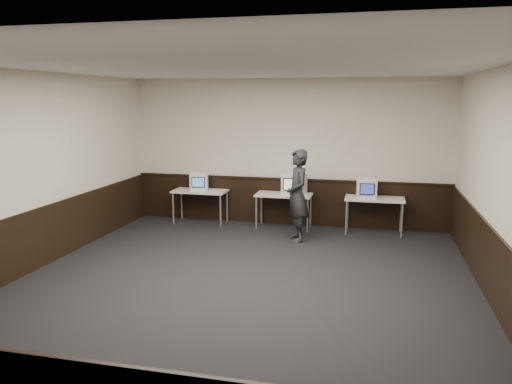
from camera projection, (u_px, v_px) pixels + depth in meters
floor at (240, 288)px, 7.39m from camera, size 8.00×8.00×0.00m
ceiling at (239, 66)px, 6.80m from camera, size 8.00×8.00×0.00m
back_wall at (287, 153)px, 10.92m from camera, size 7.00×0.00×7.00m
front_wall at (81, 278)px, 3.27m from camera, size 7.00×0.00×7.00m
left_wall at (26, 173)px, 7.89m from camera, size 0.00×8.00×8.00m
right_wall at (507, 192)px, 6.30m from camera, size 0.00×8.00×8.00m
wainscot_back at (287, 202)px, 11.10m from camera, size 6.98×0.04×1.00m
wainscot_left at (33, 240)px, 8.09m from camera, size 0.04×7.98×1.00m
wainscot_right at (497, 274)px, 6.51m from camera, size 0.04×7.98×1.00m
wainscot_rail at (287, 179)px, 10.99m from camera, size 6.98×0.06×0.04m
desk_left at (200, 193)px, 11.14m from camera, size 1.20×0.60×0.75m
desk_center at (284, 197)px, 10.71m from camera, size 1.20×0.60×0.75m
desk_right at (375, 201)px, 10.28m from camera, size 1.20×0.60×0.75m
emac_left at (199, 182)px, 11.09m from camera, size 0.48×0.50×0.39m
emac_center at (294, 184)px, 10.63m from camera, size 0.52×0.54×0.45m
emac_right at (366, 188)px, 10.22m from camera, size 0.43×0.46×0.40m
person at (298, 196)px, 9.71m from camera, size 0.66×0.78×1.80m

